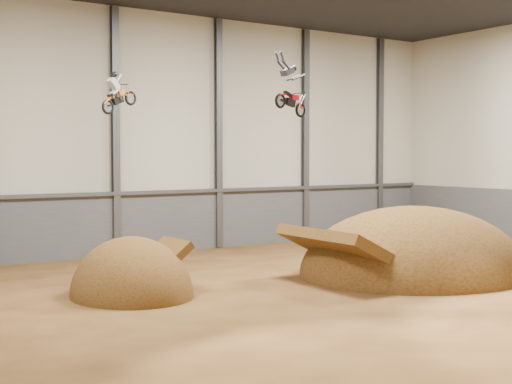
# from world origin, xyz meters

# --- Properties ---
(floor) EXTENTS (40.00, 40.00, 0.00)m
(floor) POSITION_xyz_m (0.00, 0.00, 0.00)
(floor) COLOR #442912
(floor) RESTS_ON ground
(back_wall) EXTENTS (40.00, 0.10, 14.00)m
(back_wall) POSITION_xyz_m (0.00, 15.00, 7.00)
(back_wall) COLOR beige
(back_wall) RESTS_ON ground
(lower_band_back) EXTENTS (39.80, 0.18, 3.50)m
(lower_band_back) POSITION_xyz_m (0.00, 14.90, 1.75)
(lower_band_back) COLOR #4D5054
(lower_band_back) RESTS_ON ground
(steel_rail) EXTENTS (39.80, 0.35, 0.20)m
(steel_rail) POSITION_xyz_m (0.00, 14.75, 3.55)
(steel_rail) COLOR #47494F
(steel_rail) RESTS_ON lower_band_back
(steel_column_2) EXTENTS (0.40, 0.36, 13.90)m
(steel_column_2) POSITION_xyz_m (-3.33, 14.80, 7.00)
(steel_column_2) COLOR #47494F
(steel_column_2) RESTS_ON ground
(steel_column_3) EXTENTS (0.40, 0.36, 13.90)m
(steel_column_3) POSITION_xyz_m (3.33, 14.80, 7.00)
(steel_column_3) COLOR #47494F
(steel_column_3) RESTS_ON ground
(steel_column_4) EXTENTS (0.40, 0.36, 13.90)m
(steel_column_4) POSITION_xyz_m (10.00, 14.80, 7.00)
(steel_column_4) COLOR #47494F
(steel_column_4) RESTS_ON ground
(steel_column_5) EXTENTS (0.40, 0.36, 13.90)m
(steel_column_5) POSITION_xyz_m (16.67, 14.80, 7.00)
(steel_column_5) COLOR #47494F
(steel_column_5) RESTS_ON ground
(takeoff_ramp) EXTENTS (4.84, 5.58, 4.84)m
(takeoff_ramp) POSITION_xyz_m (-7.21, 3.83, 0.00)
(takeoff_ramp) COLOR #3A240E
(takeoff_ramp) RESTS_ON ground
(landing_ramp) EXTENTS (11.37, 10.06, 6.56)m
(landing_ramp) POSITION_xyz_m (6.13, 1.23, 0.00)
(landing_ramp) COLOR #3A240E
(landing_ramp) RESTS_ON ground
(fmx_rider_a) EXTENTS (2.61, 1.50, 2.38)m
(fmx_rider_a) POSITION_xyz_m (-6.29, 6.93, 8.63)
(fmx_rider_a) COLOR orange
(fmx_rider_b) EXTENTS (3.19, 1.49, 2.81)m
(fmx_rider_b) POSITION_xyz_m (-0.96, 1.60, 8.63)
(fmx_rider_b) COLOR #AE0411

